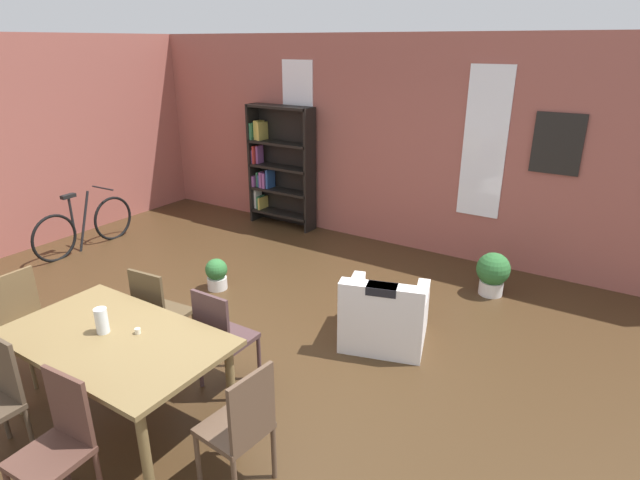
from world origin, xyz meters
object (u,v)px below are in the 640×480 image
object	(u,v)px
vase_on_table	(102,321)
dining_chair_head_right	(241,425)
bookshelf_tall	(278,166)
potted_plant_corner	(217,274)
dining_table	(115,346)
dining_chair_far_left	(159,312)
potted_plant_by_shelf	(493,272)
dining_chair_near_right	(58,442)
dining_chair_head_left	(28,320)
bicycle_second	(85,227)
armchair_white	(385,316)
dining_chair_far_right	(222,336)

from	to	relation	value
vase_on_table	dining_chair_head_right	xyz separation A→B (m)	(1.37, -0.01, -0.35)
bookshelf_tall	potted_plant_corner	size ratio (longest dim) A/B	4.95
dining_table	bookshelf_tall	size ratio (longest dim) A/B	0.91
dining_chair_far_left	potted_plant_by_shelf	xyz separation A→B (m)	(2.24, 3.05, -0.23)
dining_table	dining_chair_near_right	xyz separation A→B (m)	(0.39, -0.74, -0.16)
dining_chair_head_right	potted_plant_by_shelf	bearing A→B (deg)	80.94
dining_chair_head_left	potted_plant_by_shelf	xyz separation A→B (m)	(3.10, 3.79, -0.23)
potted_plant_by_shelf	vase_on_table	bearing A→B (deg)	-117.50
dining_chair_near_right	bicycle_second	bearing A→B (deg)	144.18
dining_chair_head_left	dining_chair_far_left	distance (m)	1.13
dining_chair_head_left	dining_chair_near_right	bearing A→B (deg)	-24.15
dining_chair_head_left	dining_chair_near_right	distance (m)	1.79
bicycle_second	armchair_white	bearing A→B (deg)	0.92
dining_table	dining_chair_head_right	size ratio (longest dim) A/B	1.84
dining_chair_far_right	potted_plant_by_shelf	distance (m)	3.39
dining_table	dining_chair_far_left	world-z (taller)	dining_chair_far_left
dining_chair_far_left	bicycle_second	size ratio (longest dim) A/B	0.58
dining_table	vase_on_table	xyz separation A→B (m)	(-0.12, 0.00, 0.18)
dining_chair_far_right	armchair_white	bearing A→B (deg)	59.63
dining_chair_near_right	dining_chair_far_left	distance (m)	1.66
vase_on_table	dining_chair_head_right	bearing A→B (deg)	-0.29
dining_table	dining_chair_far_left	size ratio (longest dim) A/B	1.84
dining_chair_head_right	potted_plant_by_shelf	world-z (taller)	dining_chair_head_right
dining_chair_head_left	dining_chair_head_right	xyz separation A→B (m)	(2.50, -0.00, 0.00)
dining_chair_far_right	vase_on_table	bearing A→B (deg)	-124.87
dining_chair_far_left	bookshelf_tall	size ratio (longest dim) A/B	0.49
dining_chair_near_right	potted_plant_by_shelf	xyz separation A→B (m)	(1.46, 4.53, -0.23)
potted_plant_corner	vase_on_table	bearing A→B (deg)	-67.36
dining_table	bookshelf_tall	bearing A→B (deg)	112.10
dining_chair_near_right	bicycle_second	world-z (taller)	dining_chair_near_right
armchair_white	potted_plant_by_shelf	distance (m)	1.74
dining_table	dining_chair_head_left	xyz separation A→B (m)	(-1.25, -0.00, -0.16)
vase_on_table	potted_plant_corner	xyz separation A→B (m)	(-0.89, 2.13, -0.66)
armchair_white	potted_plant_corner	world-z (taller)	armchair_white
dining_chair_head_right	bicycle_second	xyz separation A→B (m)	(-4.77, 2.09, -0.18)
vase_on_table	bicycle_second	distance (m)	4.03
dining_chair_far_left	potted_plant_by_shelf	distance (m)	3.79
armchair_white	bookshelf_tall	bearing A→B (deg)	142.71
dining_chair_far_right	armchair_white	distance (m)	1.67
potted_plant_by_shelf	bookshelf_tall	bearing A→B (deg)	169.24
dining_chair_far_left	potted_plant_by_shelf	world-z (taller)	dining_chair_far_left
dining_chair_far_right	bicycle_second	bearing A→B (deg)	160.97
bicycle_second	potted_plant_by_shelf	bearing A→B (deg)	17.58
dining_table	armchair_white	world-z (taller)	dining_table
dining_chair_head_left	vase_on_table	bearing A→B (deg)	0.10
dining_chair_near_right	dining_chair_far_right	world-z (taller)	same
bicycle_second	dining_chair_near_right	bearing A→B (deg)	-35.82
vase_on_table	armchair_white	xyz separation A→B (m)	(1.35, 2.16, -0.58)
dining_chair_far_left	bookshelf_tall	bearing A→B (deg)	110.94
bookshelf_tall	dining_chair_far_right	bearing A→B (deg)	-59.43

